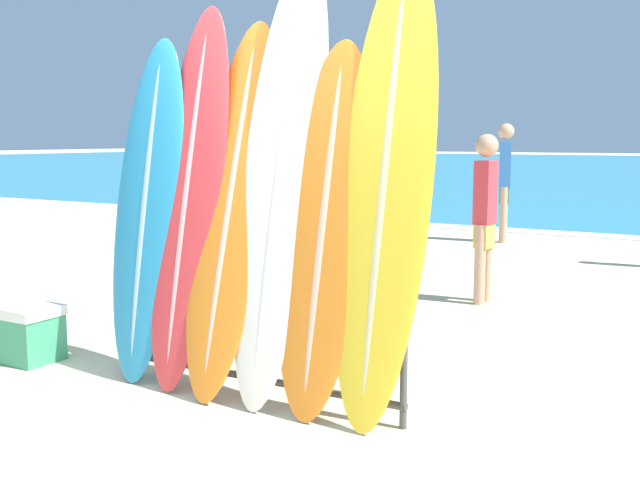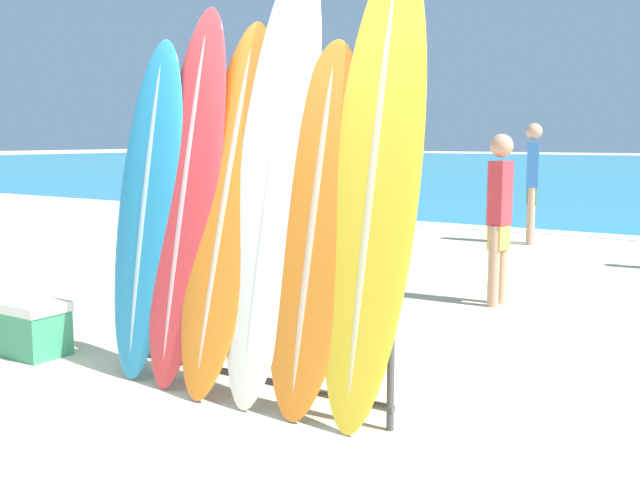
{
  "view_description": "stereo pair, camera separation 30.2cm",
  "coord_description": "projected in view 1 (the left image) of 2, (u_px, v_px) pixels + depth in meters",
  "views": [
    {
      "loc": [
        2.6,
        -2.8,
        1.54
      ],
      "look_at": [
        0.1,
        1.54,
        0.86
      ],
      "focal_mm": 42.0,
      "sensor_mm": 36.0,
      "label": 1
    },
    {
      "loc": [
        2.86,
        -2.64,
        1.54
      ],
      "look_at": [
        0.1,
        1.54,
        0.86
      ],
      "focal_mm": 42.0,
      "sensor_mm": 36.0,
      "label": 2
    }
  ],
  "objects": [
    {
      "name": "ground_plane",
      "position": [
        156.0,
        436.0,
        3.9
      ],
      "size": [
        160.0,
        160.0,
        0.0
      ],
      "primitive_type": "plane",
      "color": "beige"
    },
    {
      "name": "surfboard_rack",
      "position": [
        253.0,
        323.0,
        4.43
      ],
      "size": [
        1.99,
        0.04,
        0.84
      ],
      "color": "#47474C",
      "rests_on": "ground_plane"
    },
    {
      "name": "surfboard_slot_0",
      "position": [
        148.0,
        210.0,
        4.75
      ],
      "size": [
        0.53,
        0.48,
        2.18
      ],
      "color": "teal",
      "rests_on": "ground_plane"
    },
    {
      "name": "surfboard_slot_1",
      "position": [
        189.0,
        196.0,
        4.61
      ],
      "size": [
        0.5,
        0.59,
        2.37
      ],
      "color": "red",
      "rests_on": "ground_plane"
    },
    {
      "name": "surfboard_slot_2",
      "position": [
        232.0,
        207.0,
        4.47
      ],
      "size": [
        0.54,
        0.7,
        2.27
      ],
      "color": "orange",
      "rests_on": "ground_plane"
    },
    {
      "name": "surfboard_slot_3",
      "position": [
        280.0,
        177.0,
        4.31
      ],
      "size": [
        0.53,
        0.69,
        2.64
      ],
      "color": "silver",
      "rests_on": "ground_plane"
    },
    {
      "name": "surfboard_slot_4",
      "position": [
        325.0,
        228.0,
        4.13
      ],
      "size": [
        0.54,
        0.53,
        2.1
      ],
      "color": "orange",
      "rests_on": "ground_plane"
    },
    {
      "name": "surfboard_slot_5",
      "position": [
        385.0,
        188.0,
        3.96
      ],
      "size": [
        0.54,
        0.6,
        2.56
      ],
      "color": "yellow",
      "rests_on": "ground_plane"
    },
    {
      "name": "person_near_water",
      "position": [
        505.0,
        178.0,
        11.05
      ],
      "size": [
        0.24,
        0.29,
        1.76
      ],
      "rotation": [
        0.0,
        0.0,
        1.85
      ],
      "color": "tan",
      "rests_on": "ground_plane"
    },
    {
      "name": "person_far_left",
      "position": [
        485.0,
        212.0,
        6.95
      ],
      "size": [
        0.21,
        0.27,
        1.58
      ],
      "rotation": [
        0.0,
        0.0,
        4.62
      ],
      "color": "tan",
      "rests_on": "ground_plane"
    },
    {
      "name": "cooler_box",
      "position": [
        25.0,
        332.0,
        5.22
      ],
      "size": [
        0.48,
        0.35,
        0.39
      ],
      "color": "#389366",
      "rests_on": "ground_plane"
    }
  ]
}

